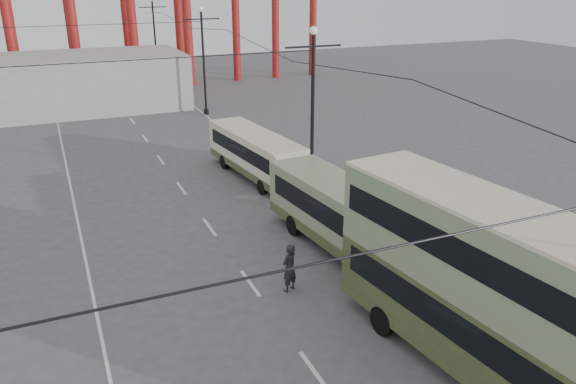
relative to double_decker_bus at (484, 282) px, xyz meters
name	(u,v)px	position (x,y,z in m)	size (l,w,h in m)	color
road_markings	(193,201)	(-4.46, 17.61, -3.19)	(12.52, 120.00, 0.01)	silver
lamp_post_mid	(312,115)	(2.00, 15.91, 1.48)	(3.20, 0.44, 9.32)	black
lamp_post_far	(204,62)	(2.00, 37.91, 1.48)	(3.20, 0.44, 9.32)	black
lamp_post_distant	(155,38)	(2.00, 59.91, 1.48)	(3.20, 0.44, 9.32)	black
fairground_shed	(63,83)	(-9.60, 44.91, -0.70)	(22.00, 10.00, 5.00)	#979692
double_decker_bus	(484,282)	(0.00, 0.00, 0.00)	(3.89, 10.88, 5.71)	#383E21
single_decker_green	(354,221)	(0.35, 8.27, -1.44)	(3.60, 11.22, 3.12)	gray
single_decker_cream	(255,153)	(0.14, 20.01, -1.62)	(3.29, 9.23, 2.81)	beige
pedestrian	(289,268)	(-3.35, 6.78, -2.19)	(0.74, 0.48, 2.02)	black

